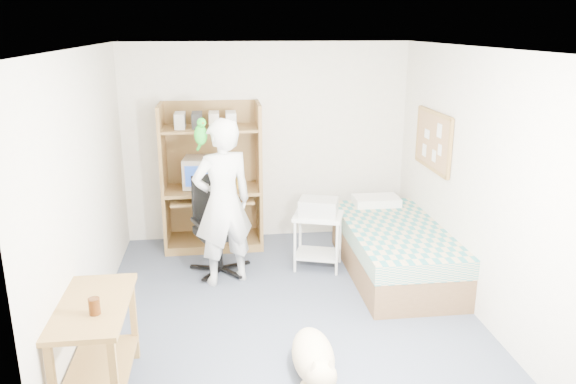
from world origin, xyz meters
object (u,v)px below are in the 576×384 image
object	(u,v)px
bed	(394,249)
office_chair	(218,238)
person	(223,203)
printer_cart	(318,232)
computer_hutch	(212,182)
side_desk	(96,335)
dog	(314,359)

from	to	relation	value
bed	office_chair	xyz separation A→B (m)	(-1.95, 0.33, 0.10)
person	printer_cart	xyz separation A→B (m)	(1.06, 0.24, -0.47)
computer_hutch	person	world-z (taller)	computer_hutch
printer_cart	person	bearing A→B (deg)	-149.69
side_desk	office_chair	bearing A→B (deg)	67.31
office_chair	side_desk	bearing A→B (deg)	-134.14
person	printer_cart	bearing A→B (deg)	171.21
dog	printer_cart	world-z (taller)	printer_cart
computer_hutch	bed	bearing A→B (deg)	-29.29
side_desk	office_chair	world-z (taller)	office_chair
side_desk	printer_cart	bearing A→B (deg)	45.66
side_desk	person	distance (m)	2.12
person	printer_cart	size ratio (longest dim) A/B	2.79
dog	side_desk	bearing A→B (deg)	-179.63
printer_cart	office_chair	bearing A→B (deg)	-165.67
bed	office_chair	bearing A→B (deg)	170.43
person	dog	xyz separation A→B (m)	(0.67, -1.85, -0.73)
computer_hutch	person	xyz separation A→B (m)	(0.12, -1.10, 0.08)
bed	side_desk	bearing A→B (deg)	-147.50
person	side_desk	bearing A→B (deg)	40.79
person	printer_cart	distance (m)	1.19
bed	dog	bearing A→B (deg)	-123.59
computer_hutch	side_desk	size ratio (longest dim) A/B	1.80
side_desk	dog	bearing A→B (deg)	-0.45
bed	person	size ratio (longest dim) A/B	1.13
bed	person	bearing A→B (deg)	179.25
bed	printer_cart	bearing A→B (deg)	162.12
side_desk	dog	size ratio (longest dim) A/B	0.96
computer_hutch	person	distance (m)	1.11
office_chair	dog	bearing A→B (deg)	-92.57
bed	side_desk	xyz separation A→B (m)	(-2.85, -1.82, 0.21)
computer_hutch	person	bearing A→B (deg)	-83.84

